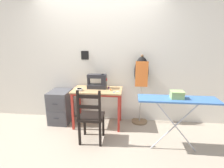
{
  "coord_description": "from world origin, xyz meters",
  "views": [
    {
      "loc": [
        0.63,
        -2.91,
        1.7
      ],
      "look_at": [
        0.29,
        0.25,
        0.87
      ],
      "focal_mm": 28.0,
      "sensor_mm": 36.0,
      "label": 1
    }
  ],
  "objects_px": {
    "thread_spool_near_machine": "(109,87)",
    "dress_form": "(141,77)",
    "thread_spool_mid_table": "(111,90)",
    "filing_cabinet": "(61,107)",
    "fabric_bowl": "(79,89)",
    "ironing_board": "(178,102)",
    "sewing_machine": "(98,82)",
    "wooden_chair": "(91,117)",
    "storage_box": "(177,95)",
    "scissors": "(115,92)"
  },
  "relations": [
    {
      "from": "thread_spool_near_machine",
      "to": "dress_form",
      "type": "relative_size",
      "value": 0.03
    },
    {
      "from": "thread_spool_mid_table",
      "to": "filing_cabinet",
      "type": "distance_m",
      "value": 1.15
    },
    {
      "from": "fabric_bowl",
      "to": "ironing_board",
      "type": "distance_m",
      "value": 1.74
    },
    {
      "from": "sewing_machine",
      "to": "thread_spool_near_machine",
      "type": "distance_m",
      "value": 0.24
    },
    {
      "from": "filing_cabinet",
      "to": "wooden_chair",
      "type": "bearing_deg",
      "value": -39.25
    },
    {
      "from": "ironing_board",
      "to": "storage_box",
      "type": "distance_m",
      "value": 0.11
    },
    {
      "from": "fabric_bowl",
      "to": "storage_box",
      "type": "bearing_deg",
      "value": -19.03
    },
    {
      "from": "fabric_bowl",
      "to": "filing_cabinet",
      "type": "relative_size",
      "value": 0.18
    },
    {
      "from": "dress_form",
      "to": "ironing_board",
      "type": "xyz_separation_m",
      "value": [
        0.49,
        -0.9,
        -0.17
      ]
    },
    {
      "from": "wooden_chair",
      "to": "storage_box",
      "type": "xyz_separation_m",
      "value": [
        1.31,
        -0.1,
        0.46
      ]
    },
    {
      "from": "thread_spool_near_machine",
      "to": "storage_box",
      "type": "bearing_deg",
      "value": -35.17
    },
    {
      "from": "thread_spool_mid_table",
      "to": "filing_cabinet",
      "type": "relative_size",
      "value": 0.06
    },
    {
      "from": "scissors",
      "to": "filing_cabinet",
      "type": "xyz_separation_m",
      "value": [
        -1.16,
        0.21,
        -0.42
      ]
    },
    {
      "from": "fabric_bowl",
      "to": "scissors",
      "type": "xyz_separation_m",
      "value": [
        0.68,
        -0.02,
        -0.02
      ]
    },
    {
      "from": "thread_spool_near_machine",
      "to": "storage_box",
      "type": "height_order",
      "value": "storage_box"
    },
    {
      "from": "dress_form",
      "to": "ironing_board",
      "type": "relative_size",
      "value": 1.23
    },
    {
      "from": "thread_spool_mid_table",
      "to": "dress_form",
      "type": "xyz_separation_m",
      "value": [
        0.58,
        0.26,
        0.21
      ]
    },
    {
      "from": "wooden_chair",
      "to": "sewing_machine",
      "type": "bearing_deg",
      "value": 89.87
    },
    {
      "from": "filing_cabinet",
      "to": "dress_form",
      "type": "xyz_separation_m",
      "value": [
        1.64,
        0.14,
        0.64
      ]
    },
    {
      "from": "fabric_bowl",
      "to": "thread_spool_near_machine",
      "type": "bearing_deg",
      "value": 21.98
    },
    {
      "from": "thread_spool_mid_table",
      "to": "ironing_board",
      "type": "relative_size",
      "value": 0.04
    },
    {
      "from": "scissors",
      "to": "ironing_board",
      "type": "bearing_deg",
      "value": -29.52
    },
    {
      "from": "ironing_board",
      "to": "storage_box",
      "type": "bearing_deg",
      "value": 165.08
    },
    {
      "from": "thread_spool_mid_table",
      "to": "fabric_bowl",
      "type": "bearing_deg",
      "value": -173.0
    },
    {
      "from": "sewing_machine",
      "to": "thread_spool_mid_table",
      "type": "distance_m",
      "value": 0.31
    },
    {
      "from": "ironing_board",
      "to": "storage_box",
      "type": "height_order",
      "value": "storage_box"
    },
    {
      "from": "storage_box",
      "to": "fabric_bowl",
      "type": "bearing_deg",
      "value": 160.97
    },
    {
      "from": "fabric_bowl",
      "to": "thread_spool_mid_table",
      "type": "height_order",
      "value": "fabric_bowl"
    },
    {
      "from": "ironing_board",
      "to": "thread_spool_mid_table",
      "type": "bearing_deg",
      "value": 149.09
    },
    {
      "from": "scissors",
      "to": "ironing_board",
      "type": "xyz_separation_m",
      "value": [
        0.96,
        -0.55,
        0.05
      ]
    },
    {
      "from": "scissors",
      "to": "thread_spool_near_machine",
      "type": "bearing_deg",
      "value": 123.06
    },
    {
      "from": "scissors",
      "to": "dress_form",
      "type": "distance_m",
      "value": 0.63
    },
    {
      "from": "wooden_chair",
      "to": "ironing_board",
      "type": "relative_size",
      "value": 0.82
    },
    {
      "from": "wooden_chair",
      "to": "filing_cabinet",
      "type": "height_order",
      "value": "wooden_chair"
    },
    {
      "from": "thread_spool_mid_table",
      "to": "filing_cabinet",
      "type": "xyz_separation_m",
      "value": [
        -1.06,
        0.12,
        -0.43
      ]
    },
    {
      "from": "scissors",
      "to": "thread_spool_near_machine",
      "type": "height_order",
      "value": "thread_spool_near_machine"
    },
    {
      "from": "sewing_machine",
      "to": "wooden_chair",
      "type": "distance_m",
      "value": 0.79
    },
    {
      "from": "wooden_chair",
      "to": "storage_box",
      "type": "distance_m",
      "value": 1.39
    },
    {
      "from": "thread_spool_near_machine",
      "to": "wooden_chair",
      "type": "xyz_separation_m",
      "value": [
        -0.21,
        -0.68,
        -0.32
      ]
    },
    {
      "from": "fabric_bowl",
      "to": "dress_form",
      "type": "xyz_separation_m",
      "value": [
        1.16,
        0.33,
        0.2
      ]
    },
    {
      "from": "dress_form",
      "to": "ironing_board",
      "type": "bearing_deg",
      "value": -61.59
    },
    {
      "from": "filing_cabinet",
      "to": "thread_spool_near_machine",
      "type": "bearing_deg",
      "value": 1.41
    },
    {
      "from": "fabric_bowl",
      "to": "scissors",
      "type": "relative_size",
      "value": 0.97
    },
    {
      "from": "sewing_machine",
      "to": "fabric_bowl",
      "type": "relative_size",
      "value": 3.19
    },
    {
      "from": "fabric_bowl",
      "to": "storage_box",
      "type": "distance_m",
      "value": 1.72
    },
    {
      "from": "filing_cabinet",
      "to": "fabric_bowl",
      "type": "bearing_deg",
      "value": -21.45
    },
    {
      "from": "scissors",
      "to": "thread_spool_mid_table",
      "type": "bearing_deg",
      "value": 137.56
    },
    {
      "from": "sewing_machine",
      "to": "ironing_board",
      "type": "height_order",
      "value": "sewing_machine"
    },
    {
      "from": "dress_form",
      "to": "scissors",
      "type": "bearing_deg",
      "value": -143.71
    },
    {
      "from": "fabric_bowl",
      "to": "thread_spool_near_machine",
      "type": "distance_m",
      "value": 0.57
    }
  ]
}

